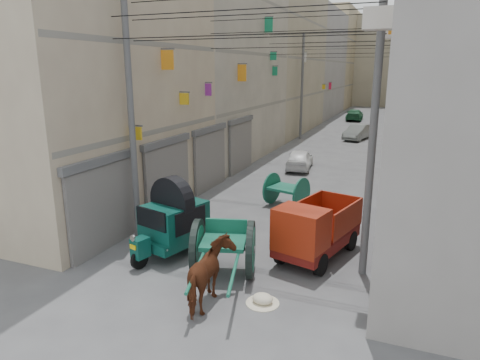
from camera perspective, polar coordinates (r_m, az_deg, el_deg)
The scene contains 16 objects.
building_row_left at distance 41.14m, azimuth 4.31°, elevation 16.05°, with size 8.00×62.00×14.00m.
building_row_right at distance 39.38m, azimuth 27.88°, elevation 14.54°, with size 8.00×62.00×14.00m.
end_cap_building at distance 71.23m, azimuth 18.81°, elevation 14.74°, with size 22.00×10.00×13.00m, color tan.
shutters_left at distance 17.99m, azimuth -6.51°, elevation 2.06°, with size 0.18×14.40×2.88m.
signboards at distance 27.17m, azimuth 12.46°, elevation 10.16°, with size 8.22×40.52×5.67m.
utility_poles at distance 22.56m, azimuth 10.54°, elevation 10.87°, with size 7.40×22.20×8.00m.
overhead_cables at distance 20.03m, azimuth 9.36°, elevation 18.41°, with size 7.40×22.52×1.12m.
auto_rickshaw at distance 12.80m, azimuth -8.94°, elevation -5.25°, with size 1.91×2.65×1.80m.
tonga_cart at distance 11.43m, azimuth -2.17°, elevation -8.98°, with size 2.16×3.61×1.53m.
mini_truck at distance 12.41m, azimuth 9.63°, elevation -7.02°, with size 2.14×3.36×1.75m.
second_cart at distance 17.16m, azimuth 6.21°, elevation -1.33°, with size 1.75×1.64×1.29m.
feed_sack at distance 10.45m, azimuth 3.04°, elevation -15.52°, with size 0.49×0.40×0.25m, color beige.
horse at distance 10.10m, azimuth -3.95°, elevation -12.56°, with size 0.82×1.80×1.52m, color brown.
distant_car_white at distance 23.82m, azimuth 7.96°, elevation 2.77°, with size 1.30×3.23×1.10m, color white.
distant_car_grey at distance 34.87m, azimuth 15.41°, elevation 6.18°, with size 1.24×3.56×1.17m, color slate.
distant_car_green at distance 48.16m, azimuth 15.03°, elevation 8.39°, with size 1.66×4.08×1.18m, color #1E5835.
Camera 1 is at (4.44, -5.08, 5.36)m, focal length 32.00 mm.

